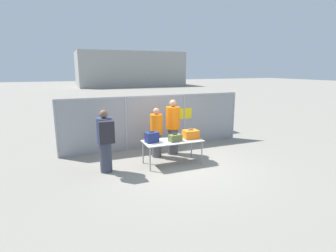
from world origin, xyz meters
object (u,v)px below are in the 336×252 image
(security_worker_far, at_px, (173,126))
(utility_trailer, at_px, (192,123))
(suitcase_navy, at_px, (152,137))
(suitcase_olive, at_px, (175,138))
(suitcase_orange, at_px, (191,134))
(security_worker_near, at_px, (156,132))
(traveler_hooded, at_px, (105,139))
(inspection_table, at_px, (172,142))

(security_worker_far, relative_size, utility_trailer, 0.46)
(suitcase_navy, relative_size, suitcase_olive, 0.94)
(suitcase_olive, xyz_separation_m, suitcase_orange, (0.58, 0.13, 0.03))
(security_worker_near, bearing_deg, utility_trailer, -134.66)
(suitcase_navy, height_order, security_worker_far, security_worker_far)
(suitcase_orange, distance_m, security_worker_far, 0.89)
(suitcase_orange, bearing_deg, traveler_hooded, 179.68)
(security_worker_near, distance_m, utility_trailer, 3.72)
(traveler_hooded, bearing_deg, security_worker_near, 26.57)
(suitcase_orange, relative_size, security_worker_far, 0.25)
(suitcase_orange, distance_m, security_worker_near, 1.15)
(security_worker_near, height_order, security_worker_far, security_worker_far)
(suitcase_olive, bearing_deg, security_worker_far, 70.70)
(traveler_hooded, relative_size, utility_trailer, 0.44)
(suitcase_olive, xyz_separation_m, traveler_hooded, (-2.03, 0.15, 0.14))
(suitcase_navy, bearing_deg, security_worker_near, 61.09)
(suitcase_olive, bearing_deg, traveler_hooded, 175.91)
(traveler_hooded, xyz_separation_m, security_worker_far, (2.38, 0.84, -0.01))
(inspection_table, height_order, traveler_hooded, traveler_hooded)
(suitcase_orange, height_order, security_worker_far, security_worker_far)
(inspection_table, distance_m, security_worker_far, 1.00)
(utility_trailer, bearing_deg, security_worker_near, -135.87)
(suitcase_olive, bearing_deg, suitcase_orange, 12.62)
(suitcase_orange, bearing_deg, utility_trailer, 61.72)
(utility_trailer, bearing_deg, suitcase_orange, -118.28)
(inspection_table, relative_size, suitcase_olive, 4.20)
(suitcase_olive, xyz_separation_m, security_worker_far, (0.34, 0.98, 0.13))
(inspection_table, height_order, suitcase_navy, suitcase_navy)
(suitcase_navy, height_order, suitcase_orange, suitcase_navy)
(suitcase_olive, height_order, utility_trailer, suitcase_olive)
(suitcase_olive, height_order, security_worker_near, security_worker_near)
(suitcase_navy, distance_m, suitcase_olive, 0.70)
(suitcase_navy, xyz_separation_m, suitcase_olive, (0.68, -0.16, -0.05))
(suitcase_olive, distance_m, security_worker_near, 0.94)
(security_worker_near, height_order, utility_trailer, security_worker_near)
(inspection_table, relative_size, traveler_hooded, 1.01)
(inspection_table, bearing_deg, security_worker_near, 106.17)
(inspection_table, relative_size, utility_trailer, 0.44)
(inspection_table, distance_m, security_worker_near, 0.84)
(traveler_hooded, bearing_deg, suitcase_olive, -0.80)
(suitcase_olive, relative_size, security_worker_far, 0.23)
(inspection_table, xyz_separation_m, utility_trailer, (2.43, 3.37, -0.23))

